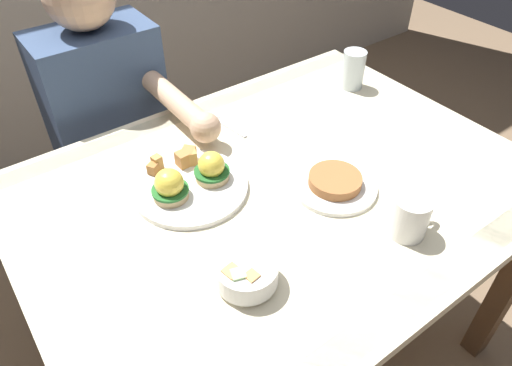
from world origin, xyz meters
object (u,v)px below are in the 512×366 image
fruit_bowl (246,274)px  coffee_mug (411,215)px  diner_person (114,125)px  fork (224,124)px  water_glass_near (353,72)px  dining_table (279,215)px  eggs_benedict_plate (190,181)px  side_plate (335,183)px

fruit_bowl → coffee_mug: (0.35, -0.09, 0.02)m
fruit_bowl → diner_person: diner_person is taller
coffee_mug → diner_person: (-0.30, 0.88, -0.14)m
fork → water_glass_near: bearing=-7.7°
coffee_mug → dining_table: bearing=112.9°
dining_table → diner_person: bearing=106.7°
coffee_mug → eggs_benedict_plate: bearing=127.8°
side_plate → eggs_benedict_plate: bearing=144.6°
coffee_mug → water_glass_near: bearing=56.1°
eggs_benedict_plate → fruit_bowl: bearing=-99.6°
water_glass_near → side_plate: bearing=-139.3°
dining_table → fork: size_ratio=7.69×
fruit_bowl → water_glass_near: bearing=31.2°
water_glass_near → fruit_bowl: bearing=-148.8°
eggs_benedict_plate → side_plate: bearing=-35.4°
eggs_benedict_plate → side_plate: 0.34m
dining_table → eggs_benedict_plate: bearing=149.1°
coffee_mug → water_glass_near: water_glass_near is taller
fruit_bowl → side_plate: (0.33, 0.10, -0.02)m
fruit_bowl → eggs_benedict_plate: bearing=80.4°
dining_table → diner_person: 0.63m
eggs_benedict_plate → coffee_mug: 0.49m
coffee_mug → fork: (-0.09, 0.57, -0.05)m
dining_table → eggs_benedict_plate: (-0.18, 0.11, 0.13)m
side_plate → diner_person: bearing=111.6°
fruit_bowl → diner_person: (0.05, 0.79, -0.12)m
dining_table → coffee_mug: (0.12, -0.28, 0.16)m
fruit_bowl → diner_person: size_ratio=0.11×
dining_table → fruit_bowl: (-0.23, -0.19, 0.14)m
fork → dining_table: bearing=-95.5°
eggs_benedict_plate → diner_person: size_ratio=0.24×
diner_person → water_glass_near: bearing=-29.9°
water_glass_near → diner_person: bearing=150.1°
eggs_benedict_plate → fork: 0.28m
eggs_benedict_plate → side_plate: eggs_benedict_plate is taller
water_glass_near → dining_table: bearing=-153.3°
water_glass_near → eggs_benedict_plate: bearing=-169.3°
dining_table → fork: (0.03, 0.29, 0.11)m
coffee_mug → side_plate: coffee_mug is taller
dining_table → fruit_bowl: 0.33m
dining_table → side_plate: size_ratio=6.00×
coffee_mug → water_glass_near: size_ratio=0.96×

